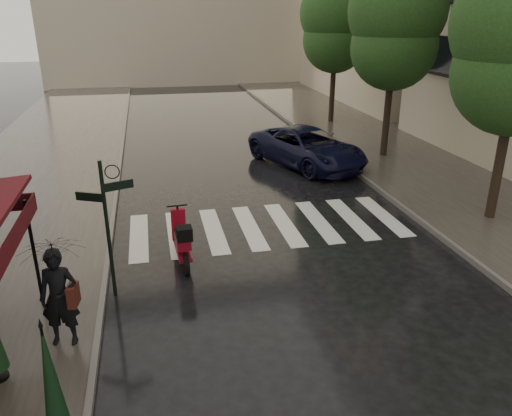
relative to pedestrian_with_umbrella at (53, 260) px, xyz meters
name	(u,v)px	position (x,y,z in m)	size (l,w,h in m)	color
ground	(180,378)	(2.00, -1.30, -1.83)	(120.00, 120.00, 0.00)	black
sidewalk_near	(35,178)	(-2.50, 10.70, -1.77)	(6.00, 60.00, 0.12)	#38332D
sidewalk_far	(399,155)	(12.25, 10.70, -1.77)	(5.50, 60.00, 0.12)	#38332D
curb_near	(119,172)	(0.55, 10.70, -1.76)	(0.12, 60.00, 0.16)	#595651
curb_far	(338,159)	(9.45, 10.70, -1.76)	(0.12, 60.00, 0.16)	#595651
crosswalk	(267,226)	(4.97, 4.70, -1.82)	(7.85, 3.20, 0.01)	silver
signpost	(107,219)	(0.80, 1.70, 0.00)	(1.17, 0.29, 3.10)	black
tree_mid	(396,18)	(11.50, 10.70, 3.76)	(3.80, 3.80, 8.34)	black
tree_far	(336,19)	(11.70, 17.70, 3.63)	(3.80, 3.80, 8.16)	black
pedestrian_with_umbrella	(53,260)	(0.00, 0.00, 0.00)	(1.27, 1.29, 2.58)	black
scooter	(182,241)	(2.39, 2.92, -1.24)	(0.52, 1.95, 1.28)	black
parked_car	(307,147)	(7.96, 10.32, -1.08)	(2.48, 5.39, 1.50)	black
parasol_front	(53,391)	(0.35, -2.80, -0.49)	(0.40, 0.40, 2.26)	black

